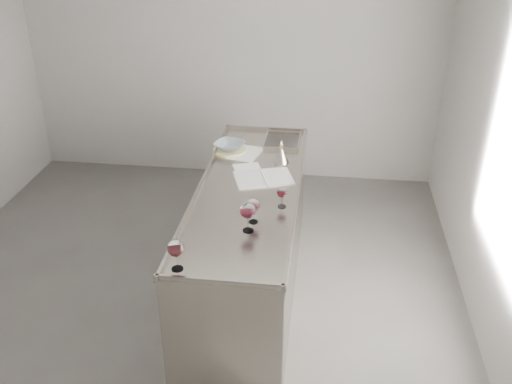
# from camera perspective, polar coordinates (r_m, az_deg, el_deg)

# --- Properties ---
(room_shell) EXTENTS (4.54, 5.04, 2.84)m
(room_shell) POSITION_cam_1_polar(r_m,az_deg,el_deg) (3.94, -8.66, 4.73)
(room_shell) COLOR #4B4946
(room_shell) RESTS_ON ground
(counter) EXTENTS (0.77, 2.42, 0.97)m
(counter) POSITION_cam_1_polar(r_m,az_deg,el_deg) (4.54, -0.72, -4.87)
(counter) COLOR #9E978E
(counter) RESTS_ON ground
(wine_glass_left) EXTENTS (0.10, 0.10, 0.20)m
(wine_glass_left) POSITION_cam_1_polar(r_m,az_deg,el_deg) (3.37, -8.02, -5.66)
(wine_glass_left) COLOR white
(wine_glass_left) RESTS_ON counter
(wine_glass_middle) EXTENTS (0.11, 0.11, 0.21)m
(wine_glass_middle) POSITION_cam_1_polar(r_m,az_deg,el_deg) (3.70, -0.81, -1.94)
(wine_glass_middle) COLOR white
(wine_glass_middle) RESTS_ON counter
(wine_glass_right) EXTENTS (0.09, 0.09, 0.18)m
(wine_glass_right) POSITION_cam_1_polar(r_m,az_deg,el_deg) (3.81, -0.27, -1.38)
(wine_glass_right) COLOR white
(wine_glass_right) RESTS_ON counter
(wine_glass_small) EXTENTS (0.08, 0.08, 0.16)m
(wine_glass_small) POSITION_cam_1_polar(r_m,az_deg,el_deg) (4.01, 2.63, -0.11)
(wine_glass_small) COLOR white
(wine_glass_small) RESTS_ON counter
(notebook) EXTENTS (0.51, 0.42, 0.02)m
(notebook) POSITION_cam_1_polar(r_m,az_deg,el_deg) (4.45, 0.77, 1.43)
(notebook) COLOR white
(notebook) RESTS_ON counter
(loose_paper_top) EXTENTS (0.30, 0.38, 0.00)m
(loose_paper_top) POSITION_cam_1_polar(r_m,az_deg,el_deg) (4.89, -1.03, 3.92)
(loose_paper_top) COLOR white
(loose_paper_top) RESTS_ON counter
(loose_paper_under) EXTENTS (0.31, 0.36, 0.00)m
(loose_paper_under) POSITION_cam_1_polar(r_m,az_deg,el_deg) (4.56, -0.72, 2.10)
(loose_paper_under) COLOR white
(loose_paper_under) RESTS_ON counter
(trivet) EXTENTS (0.32, 0.32, 0.02)m
(trivet) POSITION_cam_1_polar(r_m,az_deg,el_deg) (4.93, -2.65, 4.21)
(trivet) COLOR #D0C787
(trivet) RESTS_ON counter
(ceramic_bowl) EXTENTS (0.32, 0.32, 0.06)m
(ceramic_bowl) POSITION_cam_1_polar(r_m,az_deg,el_deg) (4.91, -2.66, 4.64)
(ceramic_bowl) COLOR gray
(ceramic_bowl) RESTS_ON trivet
(wine_funnel) EXTENTS (0.13, 0.13, 0.20)m
(wine_funnel) POSITION_cam_1_polar(r_m,az_deg,el_deg) (4.71, 2.53, 3.68)
(wine_funnel) COLOR #B1A99E
(wine_funnel) RESTS_ON counter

